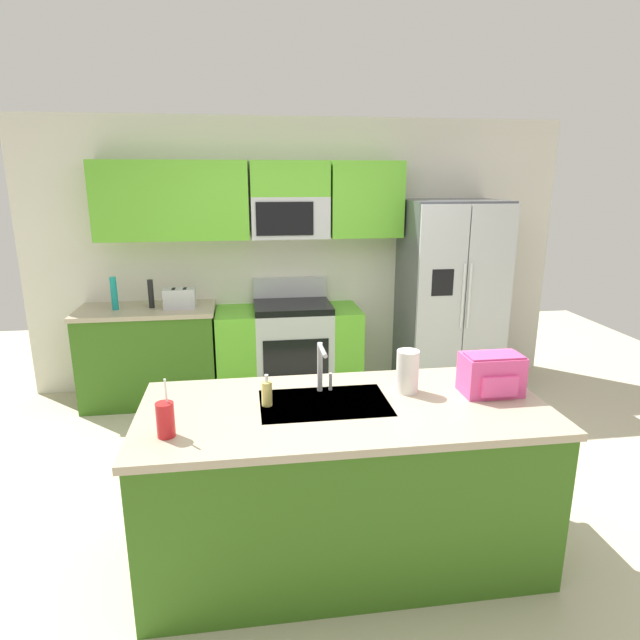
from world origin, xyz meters
The scene contains 14 objects.
ground_plane centered at (0.00, 0.00, 0.00)m, with size 9.00×9.00×0.00m, color beige.
kitchen_wall_unit centered at (-0.14, 2.08, 1.47)m, with size 5.20×0.43×2.60m.
back_counter centered at (-1.45, 1.80, 0.45)m, with size 1.23×0.63×0.90m.
range_oven centered at (-0.15, 1.80, 0.44)m, with size 1.36×0.61×1.10m.
refrigerator centered at (1.42, 1.73, 0.93)m, with size 0.90×0.76×1.85m.
island_counter centered at (-0.05, -0.58, 0.45)m, with size 2.13×0.96×0.90m.
toaster centered at (-1.14, 1.75, 0.99)m, with size 0.28×0.16×0.18m.
pepper_mill centered at (-1.40, 1.80, 1.03)m, with size 0.05×0.05×0.26m, color black.
bottle_teal centered at (-1.71, 1.78, 1.05)m, with size 0.06×0.06×0.30m, color teal.
sink_faucet centered at (-0.15, -0.39, 1.07)m, with size 0.08×0.21×0.28m.
drink_cup_red centered at (-0.93, -0.80, 0.98)m, with size 0.08×0.08×0.29m.
soap_dispenser centered at (-0.46, -0.52, 0.97)m, with size 0.06×0.06×0.17m.
paper_towel_roll centered at (0.32, -0.44, 1.02)m, with size 0.12×0.12×0.24m, color white.
backpack centered at (0.77, -0.53, 1.02)m, with size 0.32×0.22×0.23m.
Camera 1 is at (-0.55, -3.13, 2.06)m, focal length 30.16 mm.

